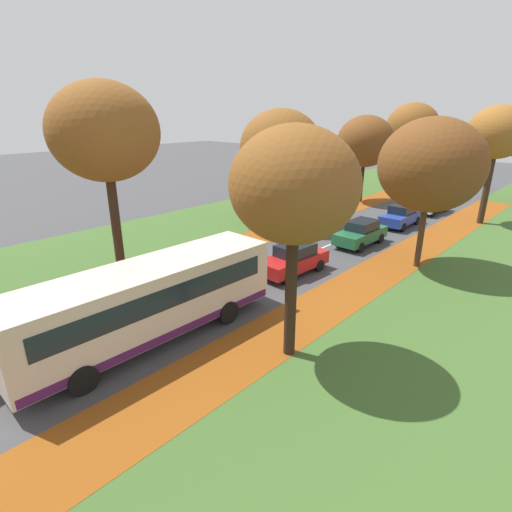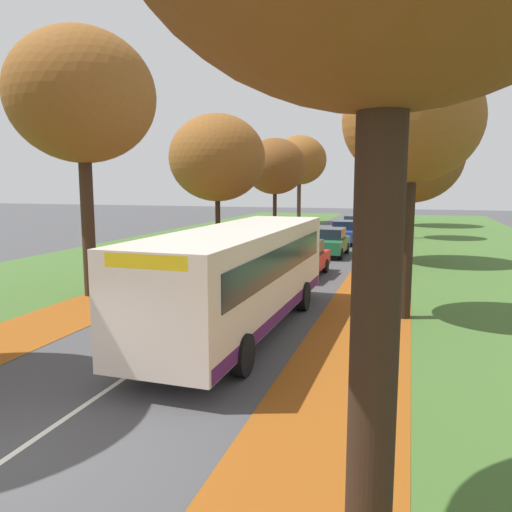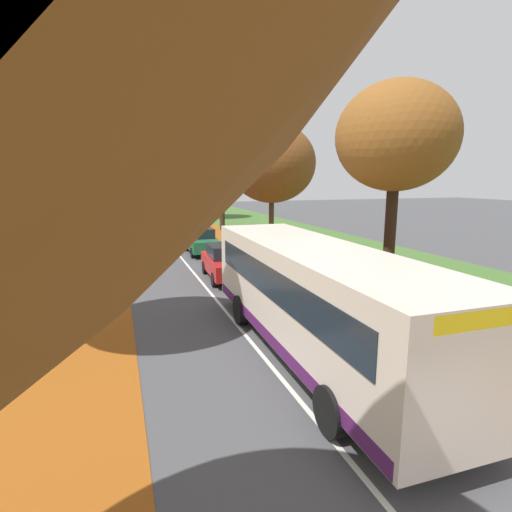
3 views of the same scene
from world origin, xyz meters
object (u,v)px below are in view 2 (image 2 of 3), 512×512
tree_left_mid (217,158)px  tree_right_distant (413,157)px  tree_left_distant (299,160)px  car_blue_third_in_line (344,232)px  tree_left_far (275,166)px  bus (241,273)px  car_red_lead (303,259)px  tree_right_near (412,121)px  car_green_following (331,242)px  tree_right_far (411,149)px  tree_right_mid (411,156)px  tree_left_near (82,97)px  car_white_fourth_in_line (354,226)px

tree_left_mid → tree_right_distant: 25.44m
tree_left_distant → car_blue_third_in_line: (6.99, -17.10, -5.82)m
tree_left_far → bus: 28.89m
car_blue_third_in_line → tree_left_mid: bearing=-142.0°
bus → car_red_lead: 9.01m
tree_right_near → car_green_following: size_ratio=1.89×
tree_right_near → tree_right_far: bearing=90.1°
tree_left_far → tree_right_mid: (10.93, -13.32, -0.00)m
tree_right_distant → bus: 39.49m
bus → car_green_following: bus is taller
tree_right_far → bus: 27.91m
tree_left_mid → car_red_lead: (7.07, -7.35, -4.99)m
tree_left_near → car_blue_third_in_line: bearing=69.9°
tree_right_mid → bus: 15.72m
tree_left_distant → bus: bearing=-80.1°
tree_left_near → car_red_lead: 11.36m
bus → tree_left_far: bearing=103.1°
car_red_lead → tree_right_mid: bearing=51.1°
tree_right_mid → car_white_fourth_in_line: (-4.21, 13.39, -4.82)m
tree_left_mid → car_blue_third_in_line: (7.28, 5.68, -4.99)m
tree_right_near → car_red_lead: tree_right_near is taller
tree_left_near → tree_right_distant: size_ratio=1.01×
car_green_following → tree_left_near: bearing=-118.4°
car_red_lead → car_green_following: 6.87m
car_red_lead → car_green_following: (0.23, 6.87, 0.00)m
tree_right_near → car_blue_third_in_line: (-4.33, 19.15, -5.26)m
tree_right_far → tree_left_far: bearing=175.9°
tree_left_mid → bus: bearing=-66.4°
tree_left_far → car_blue_third_in_line: size_ratio=1.89×
tree_right_distant → bus: (-4.55, -38.90, -5.08)m
tree_right_far → car_green_following: 13.42m
tree_left_far → car_white_fourth_in_line: size_ratio=1.87×
tree_right_near → tree_left_mid: bearing=130.7°
tree_right_far → car_red_lead: (-4.48, -18.12, -5.96)m
car_green_following → car_blue_third_in_line: 6.17m
car_red_lead → car_blue_third_in_line: (0.21, 13.04, 0.00)m
car_red_lead → tree_right_near: bearing=-53.4°
tree_left_near → car_green_following: (7.11, 13.17, -6.49)m
tree_right_distant → tree_right_mid: bearing=-90.3°
tree_right_near → bus: tree_right_near is taller
tree_left_distant → tree_right_near: tree_left_distant is taller
tree_right_far → car_white_fourth_in_line: 7.33m
tree_left_far → tree_right_distant: (11.04, 11.02, 1.15)m
tree_left_distant → tree_right_distant: (11.40, -0.20, 0.15)m
car_green_following → tree_right_near: bearing=-71.6°
tree_left_far → tree_right_near: bearing=-66.3°
bus → car_white_fourth_in_line: (0.23, 27.95, -0.89)m
tree_left_near → tree_right_near: size_ratio=1.22×
tree_right_near → car_red_lead: size_ratio=1.87×
bus → car_green_following: (0.16, 15.83, -0.89)m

